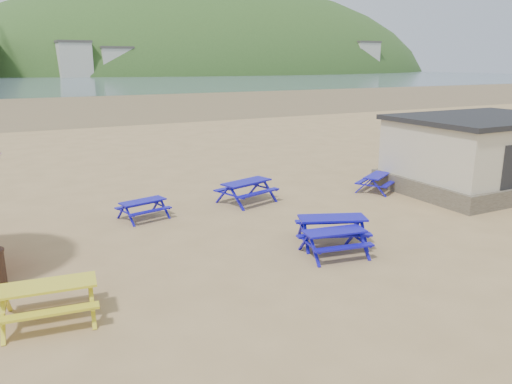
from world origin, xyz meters
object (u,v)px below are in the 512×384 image
amenity_block (481,153)px  picnic_table_blue_b (247,192)px  picnic_table_blue_a (143,210)px  picnic_table_yellow (49,302)px

amenity_block → picnic_table_blue_b: bearing=165.1°
picnic_table_blue_a → amenity_block: size_ratio=0.25×
picnic_table_yellow → amenity_block: size_ratio=0.29×
picnic_table_blue_b → amenity_block: size_ratio=0.33×
picnic_table_blue_a → picnic_table_blue_b: picnic_table_blue_b is taller
amenity_block → picnic_table_yellow: bearing=-168.2°
picnic_table_blue_b → amenity_block: bearing=-31.6°
picnic_table_blue_b → amenity_block: (9.98, -2.65, 1.14)m
picnic_table_blue_a → picnic_table_yellow: size_ratio=0.85×
picnic_table_blue_b → picnic_table_yellow: picnic_table_blue_b is taller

